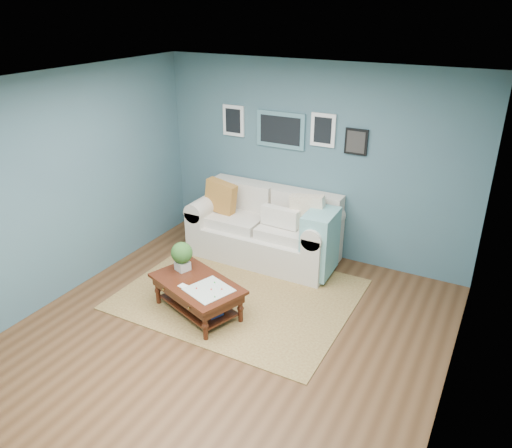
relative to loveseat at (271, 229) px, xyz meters
The scene contains 4 objects.
room_shell 2.21m from the loveseat, 78.87° to the right, with size 5.00×5.02×2.70m.
area_rug 1.16m from the loveseat, 84.72° to the right, with size 2.76×2.21×0.01m, color brown.
loveseat is the anchor object (origin of this frame).
coffee_table 1.63m from the loveseat, 96.49° to the right, with size 1.26×0.98×0.78m.
Camera 1 is at (2.42, -3.67, 3.40)m, focal length 35.00 mm.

